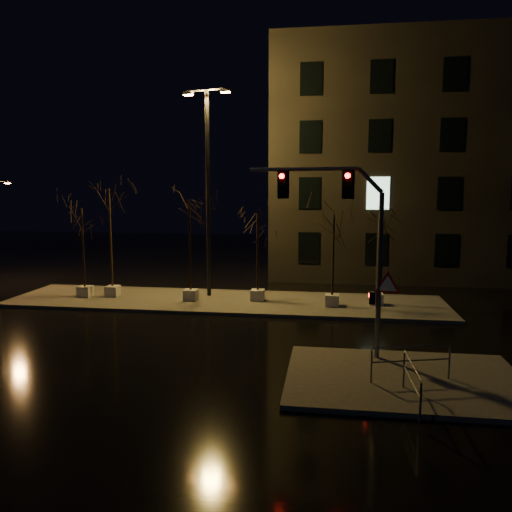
# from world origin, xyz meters

# --- Properties ---
(ground) EXTENTS (90.00, 90.00, 0.00)m
(ground) POSITION_xyz_m (0.00, 0.00, 0.00)
(ground) COLOR black
(ground) RESTS_ON ground
(median) EXTENTS (22.00, 5.00, 0.15)m
(median) POSITION_xyz_m (0.00, 6.00, 0.07)
(median) COLOR #44423D
(median) RESTS_ON ground
(sidewalk_corner) EXTENTS (7.00, 5.00, 0.15)m
(sidewalk_corner) POSITION_xyz_m (7.50, -3.50, 0.07)
(sidewalk_corner) COLOR #44423D
(sidewalk_corner) RESTS_ON ground
(building) EXTENTS (25.00, 12.00, 15.00)m
(building) POSITION_xyz_m (14.00, 18.00, 7.50)
(building) COLOR black
(building) RESTS_ON ground
(tree_0) EXTENTS (1.80, 1.80, 4.74)m
(tree_0) POSITION_xyz_m (-7.40, 5.79, 3.75)
(tree_0) COLOR #B7B3AB
(tree_0) RESTS_ON median
(tree_1) EXTENTS (1.80, 1.80, 5.76)m
(tree_1) POSITION_xyz_m (-5.99, 6.04, 4.52)
(tree_1) COLOR #B7B3AB
(tree_1) RESTS_ON median
(tree_2) EXTENTS (1.80, 1.80, 5.16)m
(tree_2) POSITION_xyz_m (-1.68, 5.72, 4.07)
(tree_2) COLOR #B7B3AB
(tree_2) RESTS_ON median
(tree_3) EXTENTS (1.80, 1.80, 4.50)m
(tree_3) POSITION_xyz_m (1.68, 6.17, 3.57)
(tree_3) COLOR #B7B3AB
(tree_3) RESTS_ON median
(tree_4) EXTENTS (1.80, 1.80, 4.51)m
(tree_4) POSITION_xyz_m (5.40, 5.51, 3.57)
(tree_4) COLOR #B7B3AB
(tree_4) RESTS_ON median
(tree_5) EXTENTS (1.80, 1.80, 4.30)m
(tree_5) POSITION_xyz_m (7.53, 6.08, 3.42)
(tree_5) COLOR #B7B3AB
(tree_5) RESTS_ON median
(traffic_signal_mast) EXTENTS (5.11, 0.85, 6.29)m
(traffic_signal_mast) POSITION_xyz_m (5.83, -1.64, 4.28)
(traffic_signal_mast) COLOR slate
(traffic_signal_mast) RESTS_ON sidewalk_corner
(streetlight_main) EXTENTS (2.64, 0.88, 10.60)m
(streetlight_main) POSITION_xyz_m (-1.04, 7.02, 6.27)
(streetlight_main) COLOR black
(streetlight_main) RESTS_ON median
(guard_rail_a) EXTENTS (2.36, 0.71, 1.06)m
(guard_rail_a) POSITION_xyz_m (7.63, -3.74, 0.84)
(guard_rail_a) COLOR slate
(guard_rail_a) RESTS_ON sidewalk_corner
(guard_rail_b) EXTENTS (0.12, 2.29, 1.09)m
(guard_rail_b) POSITION_xyz_m (7.39, -5.39, 0.85)
(guard_rail_b) COLOR slate
(guard_rail_b) RESTS_ON sidewalk_corner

